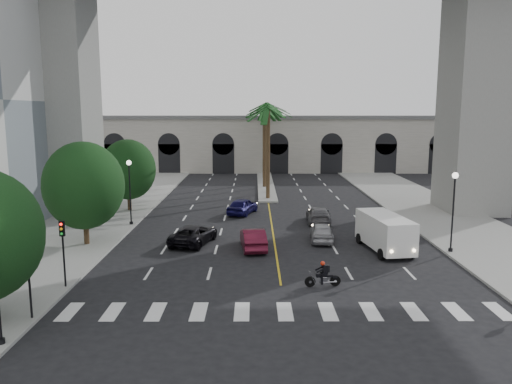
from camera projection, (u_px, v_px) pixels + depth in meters
name	position (u px, v px, depth m)	size (l,w,h in m)	color
ground	(283.00, 299.00, 24.65)	(140.00, 140.00, 0.00)	black
sidewalk_left	(83.00, 228.00, 39.39)	(8.00, 100.00, 0.15)	gray
sidewalk_right	(461.00, 228.00, 39.49)	(8.00, 100.00, 0.15)	gray
median	(266.00, 185.00, 62.14)	(2.00, 24.00, 0.20)	gray
pier_building	(263.00, 143.00, 78.25)	(71.00, 10.50, 8.50)	beige
bridge	(310.00, 3.00, 43.40)	(75.00, 13.00, 26.00)	gray
palm_a	(268.00, 112.00, 50.82)	(3.20, 3.20, 10.30)	#47331E
palm_b	(268.00, 109.00, 54.73)	(3.20, 3.20, 10.60)	#47331E
palm_c	(265.00, 113.00, 58.75)	(3.20, 3.20, 10.10)	#47331E
palm_d	(267.00, 107.00, 62.58)	(3.20, 3.20, 10.90)	#47331E
palm_e	(264.00, 111.00, 66.60)	(3.20, 3.20, 10.40)	#47331E
palm_f	(266.00, 109.00, 70.50)	(3.20, 3.20, 10.70)	#47331E
street_tree_mid	(84.00, 186.00, 33.80)	(5.44, 5.44, 7.21)	#382616
street_tree_far	(128.00, 170.00, 45.69)	(5.04, 5.04, 6.68)	#382616
lamp_post_left_far	(130.00, 187.00, 39.89)	(0.40, 0.40, 5.35)	black
lamp_post_right	(453.00, 205.00, 32.06)	(0.40, 0.40, 5.35)	black
traffic_signal_near	(28.00, 266.00, 21.74)	(0.25, 0.18, 3.65)	black
traffic_signal_far	(63.00, 243.00, 25.69)	(0.25, 0.18, 3.65)	black
motorcycle_rider	(324.00, 275.00, 26.38)	(1.93, 0.52, 1.39)	black
car_a	(322.00, 232.00, 35.61)	(1.58, 3.94, 1.34)	#A2A2A6
car_b	(253.00, 239.00, 33.57)	(1.50, 4.30, 1.42)	#531022
car_c	(194.00, 234.00, 34.90)	(2.21, 4.79, 1.33)	black
car_d	(318.00, 215.00, 41.43)	(1.88, 4.62, 1.34)	#5C5B60
car_e	(243.00, 206.00, 44.96)	(1.74, 4.33, 1.48)	#120F48
cargo_van	(385.00, 231.00, 33.00)	(2.91, 5.83, 2.38)	white
pedestrian_a	(19.00, 248.00, 30.44)	(0.59, 0.39, 1.61)	black
pedestrian_b	(27.00, 244.00, 31.36)	(0.78, 0.61, 1.61)	black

